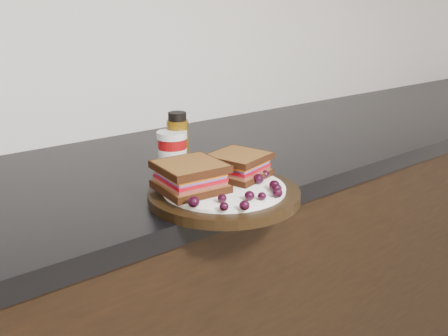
# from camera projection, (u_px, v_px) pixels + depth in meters

# --- Properties ---
(countertop) EXTENTS (3.98, 0.60, 0.04)m
(countertop) POSITION_uv_depth(u_px,v_px,m) (111.00, 184.00, 1.06)
(countertop) COLOR black
(countertop) RESTS_ON base_cabinets
(plate) EXTENTS (0.28, 0.28, 0.02)m
(plate) POSITION_uv_depth(u_px,v_px,m) (224.00, 194.00, 0.92)
(plate) COLOR black
(plate) RESTS_ON countertop
(sandwich_left) EXTENTS (0.12, 0.12, 0.05)m
(sandwich_left) POSITION_uv_depth(u_px,v_px,m) (190.00, 176.00, 0.89)
(sandwich_left) COLOR brown
(sandwich_left) RESTS_ON plate
(sandwich_right) EXTENTS (0.12, 0.12, 0.05)m
(sandwich_right) POSITION_uv_depth(u_px,v_px,m) (239.00, 165.00, 0.96)
(sandwich_right) COLOR brown
(sandwich_right) RESTS_ON plate
(grape_0) EXTENTS (0.02, 0.02, 0.02)m
(grape_0) POSITION_uv_depth(u_px,v_px,m) (194.00, 202.00, 0.82)
(grape_0) COLOR black
(grape_0) RESTS_ON plate
(grape_1) EXTENTS (0.02, 0.02, 0.01)m
(grape_1) POSITION_uv_depth(u_px,v_px,m) (222.00, 198.00, 0.84)
(grape_1) COLOR black
(grape_1) RESTS_ON plate
(grape_2) EXTENTS (0.02, 0.02, 0.01)m
(grape_2) POSITION_uv_depth(u_px,v_px,m) (224.00, 207.00, 0.80)
(grape_2) COLOR black
(grape_2) RESTS_ON plate
(grape_3) EXTENTS (0.02, 0.02, 0.02)m
(grape_3) POSITION_uv_depth(u_px,v_px,m) (244.00, 205.00, 0.81)
(grape_3) COLOR black
(grape_3) RESTS_ON plate
(grape_4) EXTENTS (0.02, 0.02, 0.02)m
(grape_4) POSITION_uv_depth(u_px,v_px,m) (250.00, 196.00, 0.85)
(grape_4) COLOR black
(grape_4) RESTS_ON plate
(grape_5) EXTENTS (0.01, 0.01, 0.01)m
(grape_5) POSITION_uv_depth(u_px,v_px,m) (262.00, 196.00, 0.85)
(grape_5) COLOR black
(grape_5) RESTS_ON plate
(grape_6) EXTENTS (0.02, 0.02, 0.02)m
(grape_6) POSITION_uv_depth(u_px,v_px,m) (277.00, 193.00, 0.86)
(grape_6) COLOR black
(grape_6) RESTS_ON plate
(grape_7) EXTENTS (0.02, 0.02, 0.02)m
(grape_7) POSITION_uv_depth(u_px,v_px,m) (277.00, 189.00, 0.88)
(grape_7) COLOR black
(grape_7) RESTS_ON plate
(grape_8) EXTENTS (0.02, 0.02, 0.02)m
(grape_8) POSITION_uv_depth(u_px,v_px,m) (274.00, 185.00, 0.89)
(grape_8) COLOR black
(grape_8) RESTS_ON plate
(grape_9) EXTENTS (0.02, 0.02, 0.02)m
(grape_9) POSITION_uv_depth(u_px,v_px,m) (259.00, 179.00, 0.93)
(grape_9) COLOR black
(grape_9) RESTS_ON plate
(grape_10) EXTENTS (0.02, 0.02, 0.02)m
(grape_10) POSITION_uv_depth(u_px,v_px,m) (265.00, 174.00, 0.96)
(grape_10) COLOR black
(grape_10) RESTS_ON plate
(grape_11) EXTENTS (0.02, 0.02, 0.02)m
(grape_11) POSITION_uv_depth(u_px,v_px,m) (252.00, 174.00, 0.95)
(grape_11) COLOR black
(grape_11) RESTS_ON plate
(grape_12) EXTENTS (0.02, 0.02, 0.02)m
(grape_12) POSITION_uv_depth(u_px,v_px,m) (246.00, 171.00, 0.98)
(grape_12) COLOR black
(grape_12) RESTS_ON plate
(grape_13) EXTENTS (0.02, 0.02, 0.02)m
(grape_13) POSITION_uv_depth(u_px,v_px,m) (228.00, 167.00, 1.00)
(grape_13) COLOR black
(grape_13) RESTS_ON plate
(grape_14) EXTENTS (0.02, 0.02, 0.02)m
(grape_14) POSITION_uv_depth(u_px,v_px,m) (180.00, 182.00, 0.91)
(grape_14) COLOR black
(grape_14) RESTS_ON plate
(grape_15) EXTENTS (0.02, 0.02, 0.02)m
(grape_15) POSITION_uv_depth(u_px,v_px,m) (193.00, 184.00, 0.90)
(grape_15) COLOR black
(grape_15) RESTS_ON plate
(grape_16) EXTENTS (0.02, 0.02, 0.01)m
(grape_16) POSITION_uv_depth(u_px,v_px,m) (183.00, 193.00, 0.86)
(grape_16) COLOR black
(grape_16) RESTS_ON plate
(grape_17) EXTENTS (0.02, 0.02, 0.02)m
(grape_17) POSITION_uv_depth(u_px,v_px,m) (194.00, 190.00, 0.87)
(grape_17) COLOR black
(grape_17) RESTS_ON plate
(grape_18) EXTENTS (0.02, 0.02, 0.02)m
(grape_18) POSITION_uv_depth(u_px,v_px,m) (186.00, 184.00, 0.90)
(grape_18) COLOR black
(grape_18) RESTS_ON plate
(grape_19) EXTENTS (0.02, 0.02, 0.02)m
(grape_19) POSITION_uv_depth(u_px,v_px,m) (177.00, 187.00, 0.89)
(grape_19) COLOR black
(grape_19) RESTS_ON plate
(grape_20) EXTENTS (0.02, 0.02, 0.01)m
(grape_20) POSITION_uv_depth(u_px,v_px,m) (200.00, 190.00, 0.88)
(grape_20) COLOR black
(grape_20) RESTS_ON plate
(condiment_jar) EXTENTS (0.08, 0.08, 0.09)m
(condiment_jar) POSITION_uv_depth(u_px,v_px,m) (172.00, 153.00, 1.04)
(condiment_jar) COLOR maroon
(condiment_jar) RESTS_ON countertop
(oil_bottle) EXTENTS (0.06, 0.06, 0.13)m
(oil_bottle) POSITION_uv_depth(u_px,v_px,m) (178.00, 142.00, 1.06)
(oil_bottle) COLOR #533708
(oil_bottle) RESTS_ON countertop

